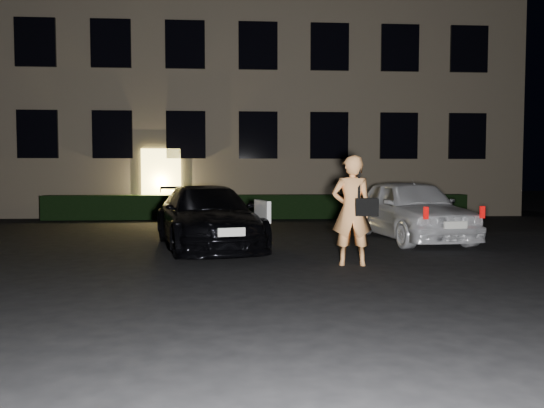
{
  "coord_description": "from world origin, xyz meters",
  "views": [
    {
      "loc": [
        -0.78,
        -8.37,
        1.59
      ],
      "look_at": [
        -0.09,
        2.0,
        1.0
      ],
      "focal_mm": 35.0,
      "sensor_mm": 36.0,
      "label": 1
    }
  ],
  "objects": [
    {
      "name": "sedan",
      "position": [
        -1.43,
        3.14,
        0.67
      ],
      "size": [
        2.89,
        4.91,
        1.33
      ],
      "rotation": [
        0.0,
        0.0,
        0.24
      ],
      "color": "black",
      "rests_on": "ground"
    },
    {
      "name": "hatch",
      "position": [
        3.39,
        4.13,
        0.74
      ],
      "size": [
        2.23,
        4.53,
        1.49
      ],
      "rotation": [
        0.0,
        0.0,
        0.11
      ],
      "color": "white",
      "rests_on": "ground"
    },
    {
      "name": "ground",
      "position": [
        0.0,
        0.0,
        0.0
      ],
      "size": [
        80.0,
        80.0,
        0.0
      ],
      "primitive_type": "plane",
      "color": "black",
      "rests_on": "ground"
    },
    {
      "name": "building",
      "position": [
        -0.0,
        14.99,
        6.0
      ],
      "size": [
        20.0,
        8.11,
        12.0
      ],
      "color": "#776955",
      "rests_on": "ground"
    },
    {
      "name": "hedge",
      "position": [
        0.0,
        10.5,
        0.42
      ],
      "size": [
        15.0,
        0.7,
        0.85
      ],
      "primitive_type": "cube",
      "color": "black",
      "rests_on": "ground"
    },
    {
      "name": "man",
      "position": [
        1.22,
        0.69,
        0.96
      ],
      "size": [
        0.8,
        0.53,
        1.92
      ],
      "rotation": [
        0.0,
        0.0,
        3.04
      ],
      "color": "#FFA75D",
      "rests_on": "ground"
    }
  ]
}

